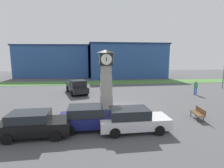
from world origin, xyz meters
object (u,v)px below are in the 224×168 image
(bollard_mid_row, at_px, (91,115))
(car_navy_sedan, at_px, (34,124))
(car_by_building, at_px, (133,119))
(pedestrian_near_bench, at_px, (196,87))
(car_near_tower, at_px, (89,117))
(bench, at_px, (198,113))
(bollard_far_row, at_px, (108,120))
(pickup_truck, at_px, (77,86))
(bollard_end_row, at_px, (126,123))
(bollard_near_tower, at_px, (74,114))
(clock_tower, at_px, (106,82))

(bollard_mid_row, height_order, car_navy_sedan, car_navy_sedan)
(car_by_building, distance_m, pedestrian_near_bench, 14.28)
(car_near_tower, xyz_separation_m, bench, (8.44, 0.92, -0.27))
(bollard_far_row, distance_m, bench, 7.12)
(pickup_truck, relative_size, bench, 3.32)
(bollard_end_row, height_order, bench, bollard_end_row)
(bollard_near_tower, relative_size, bench, 0.61)
(bollard_mid_row, xyz_separation_m, car_by_building, (2.73, -1.80, 0.25))
(clock_tower, bearing_deg, bollard_end_row, -75.05)
(bollard_near_tower, relative_size, car_near_tower, 0.24)
(car_by_building, distance_m, bench, 5.82)
(car_near_tower, bearing_deg, pedestrian_near_bench, 34.65)
(car_by_building, bearing_deg, pickup_truck, 110.79)
(bollard_near_tower, bearing_deg, pickup_truck, 94.03)
(pickup_truck, bearing_deg, bench, -46.40)
(car_navy_sedan, height_order, car_near_tower, car_near_tower)
(bollard_far_row, xyz_separation_m, pedestrian_near_bench, (11.87, 8.73, 0.58))
(bollard_mid_row, height_order, bollard_end_row, bollard_mid_row)
(bollard_end_row, relative_size, car_near_tower, 0.22)
(clock_tower, distance_m, pickup_truck, 9.04)
(car_navy_sedan, xyz_separation_m, pedestrian_near_bench, (16.51, 9.93, 0.23))
(bollard_end_row, relative_size, car_navy_sedan, 0.21)
(bench, xyz_separation_m, pedestrian_near_bench, (4.78, 8.21, 0.49))
(bollard_mid_row, xyz_separation_m, bollard_end_row, (2.34, -1.48, -0.08))
(bollard_far_row, height_order, pickup_truck, pickup_truck)
(clock_tower, distance_m, car_near_tower, 4.25)
(bollard_mid_row, xyz_separation_m, pickup_truck, (-1.99, 10.63, 0.40))
(car_navy_sedan, bearing_deg, clock_tower, 42.45)
(bollard_near_tower, relative_size, car_by_building, 0.22)
(car_by_building, bearing_deg, bollard_near_tower, 150.93)
(clock_tower, distance_m, bollard_end_row, 4.61)
(car_near_tower, bearing_deg, bench, 6.26)
(clock_tower, relative_size, pedestrian_near_bench, 3.07)
(car_navy_sedan, relative_size, pickup_truck, 0.77)
(bollard_far_row, distance_m, car_near_tower, 1.44)
(pedestrian_near_bench, bearing_deg, car_near_tower, -145.35)
(bollard_mid_row, height_order, car_by_building, car_by_building)
(car_by_building, bearing_deg, bollard_far_row, 144.25)
(bollard_far_row, distance_m, bollard_end_row, 1.36)
(bollard_near_tower, relative_size, pickup_truck, 0.18)
(bollard_near_tower, distance_m, bollard_end_row, 4.09)
(bollard_near_tower, relative_size, car_navy_sedan, 0.24)
(bollard_mid_row, xyz_separation_m, car_near_tower, (-0.12, -1.12, 0.26))
(bollard_near_tower, height_order, bench, bollard_near_tower)
(car_near_tower, distance_m, pedestrian_near_bench, 16.07)
(car_by_building, distance_m, pickup_truck, 13.30)
(car_near_tower, height_order, pedestrian_near_bench, pedestrian_near_bench)
(car_near_tower, bearing_deg, bollard_end_row, -8.56)
(bollard_end_row, height_order, car_near_tower, car_near_tower)
(car_navy_sedan, height_order, car_by_building, same)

